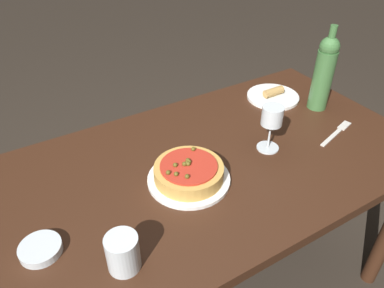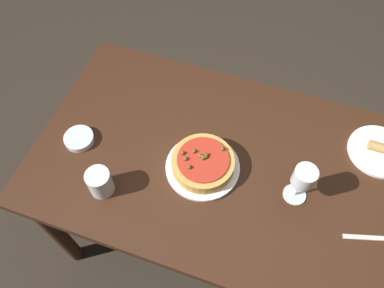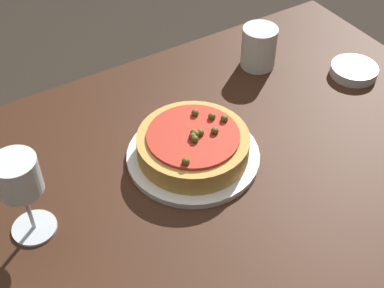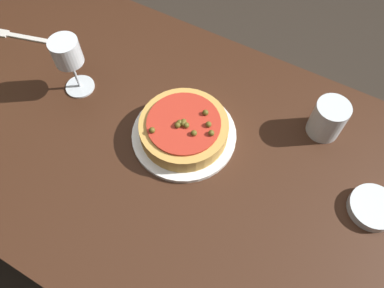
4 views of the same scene
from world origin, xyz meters
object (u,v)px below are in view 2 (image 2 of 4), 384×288
Objects in this scene: pizza at (203,163)px; fork at (381,238)px; water_cup at (100,182)px; dinner_plate at (203,167)px; side_bowl at (79,139)px; side_plate at (379,151)px; dining_table at (236,179)px; wine_glass at (303,179)px.

pizza is 1.05× the size of fork.
water_cup reaches higher than pizza.
fork is (-0.58, 0.05, -0.00)m from dinner_plate.
side_bowl is 0.52× the size of fork.
water_cup is (0.28, 0.18, 0.01)m from pizza.
water_cup is 0.45× the size of side_plate.
pizza is at bearing -16.63° from dinner_plate.
dining_table is 8.79× the size of wine_glass.
pizza is 0.44m from side_bowl.
side_bowl reaches higher than dining_table.
side_plate is at bearing -155.01° from dinner_plate.
dining_table is at bearing -171.50° from side_bowl.
water_cup reaches higher than dining_table.
side_bowl is at bearing -41.48° from water_cup.
side_bowl is at bearing 4.88° from dinner_plate.
dinner_plate is 0.44m from side_bowl.
wine_glass is at bearing -179.35° from pizza.
wine_glass is 1.55× the size of side_bowl.
dinner_plate is (0.11, 0.05, 0.10)m from dining_table.
pizza is 0.32m from wine_glass.
side_plate is at bearing -152.36° from water_cup.
side_plate is at bearing -133.70° from wine_glass.
fork is at bearing 95.95° from side_plate.
fork is at bearing -171.68° from water_cup.
side_bowl is (0.56, 0.08, 0.10)m from dining_table.
dinner_plate is at bearing 24.99° from side_plate.
wine_glass is 0.76m from side_bowl.
side_plate is (-0.55, -0.26, 0.00)m from dinner_plate.
dining_table is 0.29m from wine_glass.
water_cup is 0.48× the size of fork.
dinner_plate is 0.33m from wine_glass.
dinner_plate is 1.55× the size of wine_glass.
dinner_plate is 2.62× the size of water_cup.
water_cup is 0.88m from fork.
fork is at bearing 168.44° from wine_glass.
side_bowl is 1.03m from fork.
wine_glass reaches higher than side_bowl.
side_bowl is (0.44, 0.04, 0.00)m from dinner_plate.
dinner_plate is 2.40× the size of side_bowl.
dining_table is 0.50m from side_plate.
side_bowl is (0.16, -0.14, -0.04)m from water_cup.
dinner_plate is 0.59m from fork.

